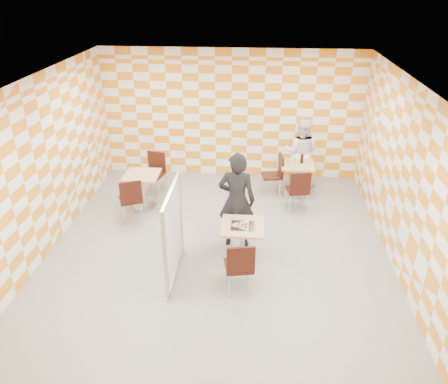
% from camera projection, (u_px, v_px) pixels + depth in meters
% --- Properties ---
extents(room_shell, '(7.00, 7.00, 7.00)m').
position_uv_depth(room_shell, '(220.00, 165.00, 7.50)').
color(room_shell, gray).
rests_on(room_shell, ground).
extents(main_table, '(0.70, 0.70, 0.75)m').
position_uv_depth(main_table, '(242.00, 238.00, 7.26)').
color(main_table, tan).
rests_on(main_table, ground).
extents(second_table, '(0.70, 0.70, 0.75)m').
position_uv_depth(second_table, '(297.00, 174.00, 9.55)').
color(second_table, tan).
rests_on(second_table, ground).
extents(empty_table, '(0.70, 0.70, 0.75)m').
position_uv_depth(empty_table, '(143.00, 185.00, 9.06)').
color(empty_table, tan).
rests_on(empty_table, ground).
extents(chair_main_front, '(0.49, 0.50, 0.92)m').
position_uv_depth(chair_main_front, '(240.00, 265.00, 6.53)').
color(chair_main_front, black).
rests_on(chair_main_front, ground).
extents(chair_second_front, '(0.49, 0.50, 0.92)m').
position_uv_depth(chair_second_front, '(298.00, 188.00, 8.85)').
color(chair_second_front, black).
rests_on(chair_second_front, ground).
extents(chair_second_side, '(0.49, 0.48, 0.92)m').
position_uv_depth(chair_second_side, '(276.00, 172.00, 9.57)').
color(chair_second_side, black).
rests_on(chair_second_side, ground).
extents(chair_empty_near, '(0.56, 0.56, 0.92)m').
position_uv_depth(chair_empty_near, '(131.00, 197.00, 8.49)').
color(chair_empty_near, black).
rests_on(chair_empty_near, ground).
extents(chair_empty_far, '(0.51, 0.51, 0.92)m').
position_uv_depth(chair_empty_far, '(155.00, 169.00, 9.69)').
color(chair_empty_far, black).
rests_on(chair_empty_far, ground).
extents(partition, '(0.08, 1.38, 1.55)m').
position_uv_depth(partition, '(173.00, 233.00, 6.86)').
color(partition, white).
rests_on(partition, ground).
extents(man_dark, '(0.67, 0.46, 1.79)m').
position_uv_depth(man_dark, '(237.00, 201.00, 7.61)').
color(man_dark, black).
rests_on(man_dark, ground).
extents(man_white, '(0.91, 0.79, 1.59)m').
position_uv_depth(man_white, '(301.00, 152.00, 9.93)').
color(man_white, white).
rests_on(man_white, ground).
extents(pizza_on_foil, '(0.40, 0.40, 0.04)m').
position_uv_depth(pizza_on_foil, '(243.00, 225.00, 7.13)').
color(pizza_on_foil, silver).
rests_on(pizza_on_foil, main_table).
extents(sport_bottle, '(0.06, 0.06, 0.20)m').
position_uv_depth(sport_bottle, '(292.00, 158.00, 9.51)').
color(sport_bottle, white).
rests_on(sport_bottle, second_table).
extents(soda_bottle, '(0.07, 0.07, 0.23)m').
position_uv_depth(soda_bottle, '(302.00, 159.00, 9.43)').
color(soda_bottle, black).
rests_on(soda_bottle, second_table).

